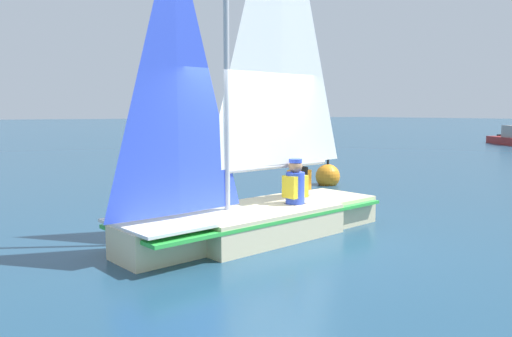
# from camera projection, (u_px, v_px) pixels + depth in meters

# --- Properties ---
(ground_plane) EXTENTS (260.00, 260.00, 0.00)m
(ground_plane) POSITION_uv_depth(u_px,v_px,m) (256.00, 236.00, 7.66)
(ground_plane) COLOR navy
(sailboat_main) EXTENTS (4.63, 2.12, 5.99)m
(sailboat_main) POSITION_uv_depth(u_px,v_px,m) (257.00, 181.00, 7.57)
(sailboat_main) COLOR beige
(sailboat_main) RESTS_ON ground_plane
(sailor_helm) EXTENTS (0.38, 0.34, 1.16)m
(sailor_helm) POSITION_uv_depth(u_px,v_px,m) (295.00, 192.00, 7.91)
(sailor_helm) COLOR black
(sailor_helm) RESTS_ON ground_plane
(sailor_crew) EXTENTS (0.38, 0.34, 1.16)m
(sailor_crew) POSITION_uv_depth(u_px,v_px,m) (299.00, 186.00, 8.66)
(sailor_crew) COLOR black
(sailor_crew) RESTS_ON ground_plane
(buoy_marker) EXTENTS (0.64, 0.64, 1.34)m
(buoy_marker) POSITION_uv_depth(u_px,v_px,m) (328.00, 176.00, 13.07)
(buoy_marker) COLOR orange
(buoy_marker) RESTS_ON ground_plane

